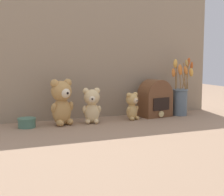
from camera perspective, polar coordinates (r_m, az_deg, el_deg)
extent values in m
plane|color=#8E7056|center=(1.90, 0.23, -3.90)|extent=(4.00, 4.00, 0.00)
cube|color=gray|center=(2.02, -1.60, 7.32)|extent=(1.42, 0.02, 0.74)
ellipsoid|color=tan|center=(1.81, -8.36, -2.26)|extent=(0.12, 0.11, 0.14)
sphere|color=tan|center=(1.80, -8.42, 1.14)|extent=(0.11, 0.11, 0.11)
sphere|color=beige|center=(1.76, -7.78, 0.83)|extent=(0.05, 0.05, 0.05)
sphere|color=black|center=(1.74, -7.43, 0.80)|extent=(0.01, 0.01, 0.01)
sphere|color=tan|center=(1.81, -7.38, 2.53)|extent=(0.04, 0.04, 0.04)
sphere|color=tan|center=(1.77, -9.53, 2.40)|extent=(0.04, 0.04, 0.04)
ellipsoid|color=tan|center=(1.82, -6.91, -1.39)|extent=(0.04, 0.05, 0.06)
ellipsoid|color=tan|center=(1.78, -9.61, -1.67)|extent=(0.04, 0.05, 0.06)
ellipsoid|color=tan|center=(1.81, -7.07, -3.94)|extent=(0.05, 0.06, 0.03)
ellipsoid|color=tan|center=(1.78, -8.64, -4.14)|extent=(0.05, 0.06, 0.03)
ellipsoid|color=#DBBC84|center=(1.85, -3.39, -2.48)|extent=(0.10, 0.08, 0.11)
sphere|color=#DBBC84|center=(1.83, -3.41, 0.16)|extent=(0.08, 0.08, 0.08)
sphere|color=beige|center=(1.80, -3.34, -0.12)|extent=(0.04, 0.04, 0.04)
sphere|color=black|center=(1.79, -3.30, -0.17)|extent=(0.01, 0.01, 0.01)
sphere|color=#DBBC84|center=(1.83, -2.47, 1.20)|extent=(0.03, 0.03, 0.03)
sphere|color=#DBBC84|center=(1.83, -4.37, 1.17)|extent=(0.03, 0.03, 0.03)
ellipsoid|color=#DBBC84|center=(1.84, -2.19, -1.89)|extent=(0.03, 0.04, 0.05)
ellipsoid|color=#DBBC84|center=(1.83, -4.58, -1.94)|extent=(0.03, 0.04, 0.05)
ellipsoid|color=#DBBC84|center=(1.83, -2.63, -3.86)|extent=(0.04, 0.05, 0.03)
ellipsoid|color=#DBBC84|center=(1.83, -4.03, -3.89)|extent=(0.04, 0.05, 0.03)
ellipsoid|color=tan|center=(1.94, 3.33, -2.29)|extent=(0.08, 0.07, 0.09)
sphere|color=tan|center=(1.93, 3.35, -0.24)|extent=(0.07, 0.07, 0.07)
sphere|color=#D1B289|center=(1.91, 3.87, -0.44)|extent=(0.03, 0.03, 0.03)
sphere|color=black|center=(1.90, 4.16, -0.46)|extent=(0.01, 0.01, 0.01)
sphere|color=tan|center=(1.94, 3.89, 0.61)|extent=(0.03, 0.03, 0.03)
sphere|color=tan|center=(1.91, 2.80, 0.50)|extent=(0.03, 0.03, 0.03)
ellipsoid|color=tan|center=(1.96, 4.12, -1.76)|extent=(0.03, 0.04, 0.04)
ellipsoid|color=tan|center=(1.91, 2.75, -1.95)|extent=(0.03, 0.04, 0.04)
ellipsoid|color=tan|center=(1.95, 4.12, -3.30)|extent=(0.03, 0.04, 0.02)
ellipsoid|color=tan|center=(1.92, 3.32, -3.42)|extent=(0.03, 0.04, 0.02)
cylinder|color=slate|center=(2.12, 11.25, -0.68)|extent=(0.08, 0.08, 0.16)
torus|color=slate|center=(2.11, 11.30, 1.33)|extent=(0.09, 0.09, 0.01)
cylinder|color=olive|center=(2.10, 10.52, 2.82)|extent=(0.02, 0.03, 0.10)
ellipsoid|color=orange|center=(2.10, 10.19, 4.17)|extent=(0.04, 0.04, 0.06)
cylinder|color=olive|center=(2.13, 12.09, 3.67)|extent=(0.01, 0.05, 0.16)
ellipsoid|color=#C65B28|center=(2.14, 12.56, 5.83)|extent=(0.03, 0.04, 0.06)
cylinder|color=olive|center=(2.09, 12.39, 2.80)|extent=(0.04, 0.04, 0.10)
ellipsoid|color=gold|center=(2.09, 13.03, 4.18)|extent=(0.05, 0.05, 0.06)
cylinder|color=olive|center=(2.10, 10.67, 3.56)|extent=(0.02, 0.02, 0.15)
ellipsoid|color=gold|center=(2.10, 10.49, 5.65)|extent=(0.04, 0.04, 0.06)
cylinder|color=olive|center=(2.08, 11.98, 3.56)|extent=(0.03, 0.01, 0.16)
ellipsoid|color=tan|center=(2.07, 12.31, 5.71)|extent=(0.03, 0.02, 0.04)
cylinder|color=olive|center=(2.08, 11.25, 3.03)|extent=(0.01, 0.01, 0.12)
ellipsoid|color=orange|center=(2.07, 11.27, 4.66)|extent=(0.04, 0.04, 0.07)
cylinder|color=olive|center=(2.08, 11.85, 2.97)|extent=(0.04, 0.00, 0.12)
ellipsoid|color=orange|center=(2.06, 12.15, 4.54)|extent=(0.03, 0.02, 0.05)
cylinder|color=olive|center=(2.11, 12.43, 3.34)|extent=(0.03, 0.05, 0.14)
ellipsoid|color=#C65B28|center=(2.11, 13.10, 5.23)|extent=(0.03, 0.04, 0.06)
cube|color=brown|center=(2.05, 7.16, -1.24)|extent=(0.19, 0.14, 0.13)
cylinder|color=brown|center=(2.04, 7.18, 0.58)|extent=(0.19, 0.14, 0.18)
cube|color=black|center=(2.00, 8.21, -1.01)|extent=(0.11, 0.02, 0.07)
cylinder|color=#D6BC7A|center=(2.01, 8.19, -2.64)|extent=(0.04, 0.01, 0.04)
cylinder|color=#47705B|center=(1.79, -13.98, -4.16)|extent=(0.09, 0.09, 0.04)
cylinder|color=#47705B|center=(1.78, -14.00, -3.39)|extent=(0.09, 0.09, 0.01)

